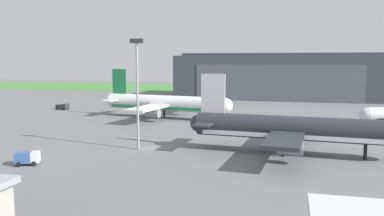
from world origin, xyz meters
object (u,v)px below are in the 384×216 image
at_px(airliner_far_left, 165,104).
at_px(ops_van, 27,158).
at_px(maintenance_hangar, 279,76).
at_px(baggage_tug, 63,106).
at_px(airliner_near_left, 294,129).
at_px(apron_light_mast, 137,86).

relative_size(airliner_far_left, ops_van, 9.53).
bearing_deg(ops_van, maintenance_hangar, 74.39).
xyz_separation_m(airliner_far_left, baggage_tug, (-38.54, 10.84, -3.08)).
bearing_deg(baggage_tug, airliner_far_left, -15.70).
xyz_separation_m(maintenance_hangar, ops_van, (-34.54, -123.63, -7.96)).
xyz_separation_m(maintenance_hangar, airliner_near_left, (5.35, -106.87, -4.71)).
bearing_deg(baggage_tug, maintenance_hangar, 41.70).
bearing_deg(airliner_far_left, ops_van, -96.16).
height_order(maintenance_hangar, apron_light_mast, apron_light_mast).
bearing_deg(airliner_near_left, maintenance_hangar, 92.86).
height_order(airliner_far_left, ops_van, airliner_far_left).
bearing_deg(airliner_near_left, baggage_tug, 147.23).
bearing_deg(apron_light_mast, maintenance_hangar, 78.70).
distance_m(maintenance_hangar, airliner_far_left, 76.69).
height_order(ops_van, apron_light_mast, apron_light_mast).
xyz_separation_m(maintenance_hangar, apron_light_mast, (-21.87, -109.48, 2.47)).
xyz_separation_m(airliner_near_left, baggage_tug, (-72.74, 46.82, -3.37)).
height_order(maintenance_hangar, baggage_tug, maintenance_hangar).
distance_m(airliner_far_left, ops_van, 53.13).
distance_m(maintenance_hangar, airliner_near_left, 107.10).
distance_m(airliner_far_left, baggage_tug, 40.15).
bearing_deg(maintenance_hangar, baggage_tug, -138.30).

